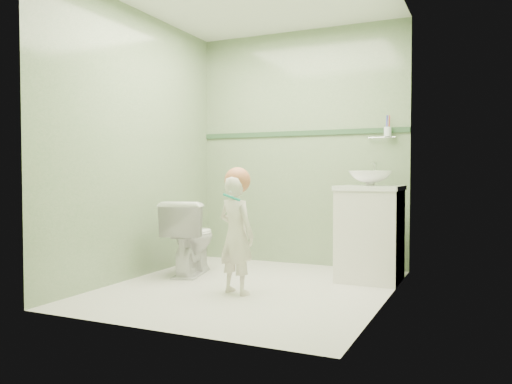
% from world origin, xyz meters
% --- Properties ---
extents(ground, '(2.50, 2.50, 0.00)m').
position_xyz_m(ground, '(0.00, 0.00, 0.00)').
color(ground, silver).
rests_on(ground, ground).
extents(room_shell, '(2.50, 2.54, 2.40)m').
position_xyz_m(room_shell, '(0.00, 0.00, 1.20)').
color(room_shell, gray).
rests_on(room_shell, ground).
extents(trim_stripe, '(2.20, 0.02, 0.05)m').
position_xyz_m(trim_stripe, '(0.00, 1.24, 1.35)').
color(trim_stripe, '#325435').
rests_on(trim_stripe, room_shell).
extents(vanity, '(0.52, 0.50, 0.80)m').
position_xyz_m(vanity, '(0.84, 0.70, 0.40)').
color(vanity, silver).
rests_on(vanity, ground).
extents(counter, '(0.54, 0.52, 0.04)m').
position_xyz_m(counter, '(0.84, 0.70, 0.81)').
color(counter, white).
rests_on(counter, vanity).
extents(basin, '(0.37, 0.37, 0.13)m').
position_xyz_m(basin, '(0.84, 0.70, 0.89)').
color(basin, white).
rests_on(basin, counter).
extents(faucet, '(0.03, 0.13, 0.18)m').
position_xyz_m(faucet, '(0.84, 0.89, 0.97)').
color(faucet, silver).
rests_on(faucet, counter).
extents(cup_holder, '(0.26, 0.07, 0.21)m').
position_xyz_m(cup_holder, '(0.89, 1.18, 1.33)').
color(cup_holder, silver).
rests_on(cup_holder, room_shell).
extents(toilet, '(0.53, 0.75, 0.69)m').
position_xyz_m(toilet, '(-0.74, 0.30, 0.34)').
color(toilet, white).
rests_on(toilet, ground).
extents(toddler, '(0.38, 0.31, 0.92)m').
position_xyz_m(toddler, '(-0.01, -0.21, 0.46)').
color(toddler, beige).
rests_on(toddler, ground).
extents(hair_cap, '(0.20, 0.20, 0.20)m').
position_xyz_m(hair_cap, '(-0.01, -0.18, 0.88)').
color(hair_cap, '#BD6D46').
rests_on(hair_cap, toddler).
extents(teal_toothbrush, '(0.11, 0.14, 0.08)m').
position_xyz_m(teal_toothbrush, '(0.03, -0.35, 0.76)').
color(teal_toothbrush, '#18947A').
rests_on(teal_toothbrush, toddler).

